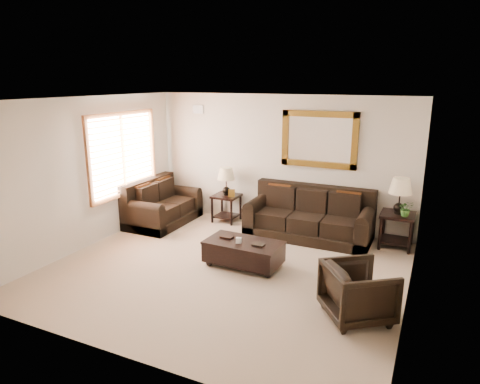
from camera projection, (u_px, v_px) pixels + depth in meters
The scene contains 11 objects.
room at pixel (224, 189), 6.60m from camera, with size 5.51×5.01×2.71m.
window at pixel (123, 154), 8.44m from camera, with size 0.07×1.96×1.66m.
mirror at pixel (319, 140), 8.30m from camera, with size 1.50×0.06×1.10m.
air_vent at pixel (198, 109), 9.29m from camera, with size 0.25×0.02×0.18m, color #999999.
sofa at pixel (309, 219), 8.30m from camera, with size 2.37×1.02×0.97m.
loveseat at pixel (161, 207), 9.11m from camera, with size 0.98×1.65×0.93m.
end_table_left at pixel (226, 187), 9.11m from camera, with size 0.54×0.54×1.18m.
end_table_right at pixel (399, 203), 7.64m from camera, with size 0.59×0.59×1.30m.
coffee_table at pixel (244, 251), 7.00m from camera, with size 1.27×0.72×0.53m.
armchair at pixel (358, 289), 5.43m from camera, with size 0.78×0.73×0.80m, color black.
potted_plant at pixel (406, 210), 7.52m from camera, with size 0.25×0.28×0.22m, color #2C591E.
Camera 1 is at (2.93, -5.69, 2.99)m, focal length 32.00 mm.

